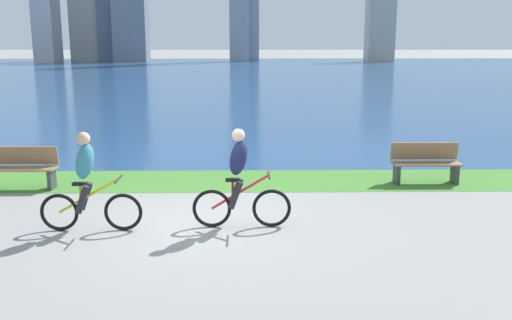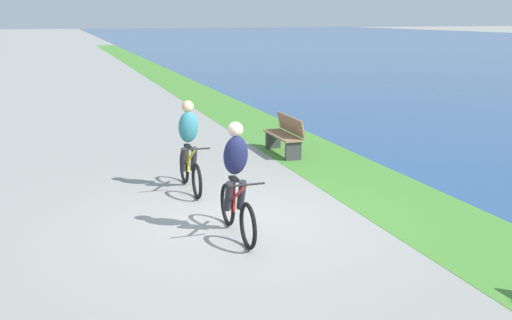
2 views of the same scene
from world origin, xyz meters
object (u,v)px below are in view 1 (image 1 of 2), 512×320
object	(u,v)px
bench_near_path	(426,163)
cyclist_trailing	(87,182)
cyclist_lead	(240,179)
bench_far_along_path	(21,168)

from	to	relation	value
bench_near_path	cyclist_trailing	bearing A→B (deg)	-154.84
cyclist_lead	cyclist_trailing	bearing A→B (deg)	-176.82
cyclist_trailing	cyclist_lead	bearing A→B (deg)	3.18
cyclist_trailing	bench_near_path	size ratio (longest dim) A/B	1.14
cyclist_trailing	bench_near_path	distance (m)	7.34
bench_far_along_path	cyclist_lead	bearing A→B (deg)	-29.16
cyclist_trailing	bench_far_along_path	bearing A→B (deg)	128.28
cyclist_trailing	bench_near_path	bearing A→B (deg)	25.16
cyclist_lead	bench_near_path	world-z (taller)	cyclist_lead
cyclist_lead	bench_far_along_path	distance (m)	5.40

